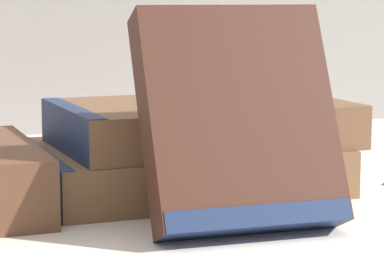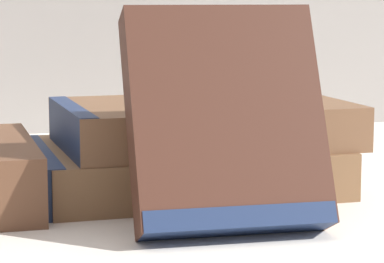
{
  "view_description": "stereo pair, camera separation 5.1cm",
  "coord_description": "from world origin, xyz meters",
  "px_view_note": "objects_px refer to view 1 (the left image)",
  "views": [
    {
      "loc": [
        -0.18,
        -0.54,
        0.13
      ],
      "look_at": [
        0.0,
        0.03,
        0.04
      ],
      "focal_mm": 85.0,
      "sensor_mm": 36.0,
      "label": 1
    },
    {
      "loc": [
        -0.13,
        -0.55,
        0.13
      ],
      "look_at": [
        0.0,
        0.03,
        0.04
      ],
      "focal_mm": 85.0,
      "sensor_mm": 36.0,
      "label": 2
    }
  ],
  "objects_px": {
    "book_flat_bottom": "(169,168)",
    "reading_glasses": "(42,158)",
    "pocket_watch": "(273,99)",
    "book_flat_top": "(194,124)",
    "book_leaning_front": "(237,127)"
  },
  "relations": [
    {
      "from": "book_flat_top",
      "to": "reading_glasses",
      "type": "height_order",
      "value": "book_flat_top"
    },
    {
      "from": "book_flat_bottom",
      "to": "reading_glasses",
      "type": "xyz_separation_m",
      "value": [
        -0.07,
        0.14,
        -0.01
      ]
    },
    {
      "from": "reading_glasses",
      "to": "book_leaning_front",
      "type": "bearing_deg",
      "value": -55.13
    },
    {
      "from": "book_flat_top",
      "to": "pocket_watch",
      "type": "xyz_separation_m",
      "value": [
        0.05,
        -0.02,
        0.02
      ]
    },
    {
      "from": "book_flat_bottom",
      "to": "reading_glasses",
      "type": "relative_size",
      "value": 1.93
    },
    {
      "from": "book_flat_bottom",
      "to": "book_flat_top",
      "type": "relative_size",
      "value": 1.03
    },
    {
      "from": "book_flat_bottom",
      "to": "book_leaning_front",
      "type": "bearing_deg",
      "value": -89.81
    },
    {
      "from": "book_flat_top",
      "to": "pocket_watch",
      "type": "bearing_deg",
      "value": -26.33
    },
    {
      "from": "book_flat_top",
      "to": "pocket_watch",
      "type": "distance_m",
      "value": 0.06
    },
    {
      "from": "book_flat_top",
      "to": "reading_glasses",
      "type": "bearing_deg",
      "value": 114.47
    },
    {
      "from": "pocket_watch",
      "to": "reading_glasses",
      "type": "height_order",
      "value": "pocket_watch"
    },
    {
      "from": "pocket_watch",
      "to": "book_flat_top",
      "type": "bearing_deg",
      "value": 158.07
    },
    {
      "from": "book_flat_top",
      "to": "pocket_watch",
      "type": "height_order",
      "value": "pocket_watch"
    },
    {
      "from": "pocket_watch",
      "to": "book_flat_bottom",
      "type": "bearing_deg",
      "value": 159.04
    },
    {
      "from": "book_flat_top",
      "to": "reading_glasses",
      "type": "distance_m",
      "value": 0.18
    }
  ]
}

